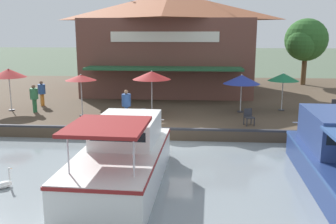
{
  "coord_description": "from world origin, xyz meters",
  "views": [
    {
      "loc": [
        17.61,
        1.37,
        5.31
      ],
      "look_at": [
        -1.0,
        -0.08,
        1.3
      ],
      "focal_mm": 40.0,
      "sensor_mm": 36.0,
      "label": 1
    }
  ],
  "objects_px": {
    "swan": "(4,184)",
    "tree_upstream_bank": "(305,41)",
    "patio_umbrella_far_corner": "(152,75)",
    "patio_umbrella_back_row": "(81,78)",
    "patio_umbrella_mid_patio_left": "(242,79)",
    "person_at_quay_edge": "(126,102)",
    "person_mid_patio": "(42,90)",
    "motorboat_distant_upstream": "(126,154)",
    "cafe_chair_far_corner_seat": "(336,106)",
    "person_near_entrance": "(34,95)",
    "patio_umbrella_mid_patio_right": "(283,77)",
    "patio_umbrella_near_quay_edge": "(8,73)",
    "waterfront_restaurant": "(170,41)",
    "mooring_post": "(143,118)",
    "cafe_chair_mid_patio": "(249,116)"
  },
  "relations": [
    {
      "from": "swan",
      "to": "patio_umbrella_back_row",
      "type": "bearing_deg",
      "value": 179.91
    },
    {
      "from": "patio_umbrella_far_corner",
      "to": "person_at_quay_edge",
      "type": "xyz_separation_m",
      "value": [
        1.44,
        -1.2,
        -1.25
      ]
    },
    {
      "from": "patio_umbrella_near_quay_edge",
      "to": "patio_umbrella_mid_patio_left",
      "type": "distance_m",
      "value": 13.91
    },
    {
      "from": "person_mid_patio",
      "to": "mooring_post",
      "type": "distance_m",
      "value": 9.0
    },
    {
      "from": "patio_umbrella_mid_patio_right",
      "to": "patio_umbrella_near_quay_edge",
      "type": "relative_size",
      "value": 0.89
    },
    {
      "from": "person_near_entrance",
      "to": "patio_umbrella_mid_patio_right",
      "type": "bearing_deg",
      "value": 96.68
    },
    {
      "from": "patio_umbrella_mid_patio_right",
      "to": "person_at_quay_edge",
      "type": "distance_m",
      "value": 9.65
    },
    {
      "from": "mooring_post",
      "to": "person_at_quay_edge",
      "type": "bearing_deg",
      "value": -141.2
    },
    {
      "from": "patio_umbrella_mid_patio_right",
      "to": "swan",
      "type": "height_order",
      "value": "patio_umbrella_mid_patio_right"
    },
    {
      "from": "waterfront_restaurant",
      "to": "patio_umbrella_near_quay_edge",
      "type": "bearing_deg",
      "value": -44.73
    },
    {
      "from": "waterfront_restaurant",
      "to": "person_near_entrance",
      "type": "relative_size",
      "value": 7.83
    },
    {
      "from": "cafe_chair_far_corner_seat",
      "to": "tree_upstream_bank",
      "type": "height_order",
      "value": "tree_upstream_bank"
    },
    {
      "from": "patio_umbrella_far_corner",
      "to": "swan",
      "type": "xyz_separation_m",
      "value": [
        9.29,
        -3.97,
        -2.69
      ]
    },
    {
      "from": "patio_umbrella_back_row",
      "to": "swan",
      "type": "distance_m",
      "value": 9.28
    },
    {
      "from": "patio_umbrella_mid_patio_left",
      "to": "cafe_chair_far_corner_seat",
      "type": "height_order",
      "value": "patio_umbrella_mid_patio_left"
    },
    {
      "from": "mooring_post",
      "to": "waterfront_restaurant",
      "type": "bearing_deg",
      "value": 178.36
    },
    {
      "from": "cafe_chair_far_corner_seat",
      "to": "person_near_entrance",
      "type": "xyz_separation_m",
      "value": [
        0.95,
        -17.74,
        0.56
      ]
    },
    {
      "from": "cafe_chair_far_corner_seat",
      "to": "cafe_chair_mid_patio",
      "type": "xyz_separation_m",
      "value": [
        3.13,
        -5.45,
        0.0
      ]
    },
    {
      "from": "patio_umbrella_mid_patio_right",
      "to": "cafe_chair_mid_patio",
      "type": "relative_size",
      "value": 2.72
    },
    {
      "from": "swan",
      "to": "tree_upstream_bank",
      "type": "relative_size",
      "value": 0.12
    },
    {
      "from": "person_at_quay_edge",
      "to": "person_mid_patio",
      "type": "xyz_separation_m",
      "value": [
        -3.79,
        -6.24,
        -0.06
      ]
    },
    {
      "from": "patio_umbrella_back_row",
      "to": "person_mid_patio",
      "type": "height_order",
      "value": "patio_umbrella_back_row"
    },
    {
      "from": "cafe_chair_far_corner_seat",
      "to": "patio_umbrella_mid_patio_left",
      "type": "bearing_deg",
      "value": -90.62
    },
    {
      "from": "cafe_chair_far_corner_seat",
      "to": "mooring_post",
      "type": "xyz_separation_m",
      "value": [
        4.15,
        -10.75,
        0.03
      ]
    },
    {
      "from": "cafe_chair_far_corner_seat",
      "to": "swan",
      "type": "height_order",
      "value": "cafe_chair_far_corner_seat"
    },
    {
      "from": "patio_umbrella_mid_patio_left",
      "to": "motorboat_distant_upstream",
      "type": "relative_size",
      "value": 0.3
    },
    {
      "from": "patio_umbrella_mid_patio_right",
      "to": "person_mid_patio",
      "type": "relative_size",
      "value": 1.43
    },
    {
      "from": "person_at_quay_edge",
      "to": "person_mid_patio",
      "type": "bearing_deg",
      "value": -121.3
    },
    {
      "from": "waterfront_restaurant",
      "to": "person_at_quay_edge",
      "type": "relative_size",
      "value": 7.64
    },
    {
      "from": "patio_umbrella_near_quay_edge",
      "to": "motorboat_distant_upstream",
      "type": "relative_size",
      "value": 0.34
    },
    {
      "from": "waterfront_restaurant",
      "to": "mooring_post",
      "type": "distance_m",
      "value": 13.17
    },
    {
      "from": "person_at_quay_edge",
      "to": "mooring_post",
      "type": "height_order",
      "value": "person_at_quay_edge"
    },
    {
      "from": "waterfront_restaurant",
      "to": "patio_umbrella_far_corner",
      "type": "height_order",
      "value": "waterfront_restaurant"
    },
    {
      "from": "patio_umbrella_mid_patio_left",
      "to": "mooring_post",
      "type": "xyz_separation_m",
      "value": [
        4.21,
        -5.24,
        -1.46
      ]
    },
    {
      "from": "patio_umbrella_mid_patio_left",
      "to": "swan",
      "type": "bearing_deg",
      "value": -40.53
    },
    {
      "from": "patio_umbrella_mid_patio_right",
      "to": "motorboat_distant_upstream",
      "type": "bearing_deg",
      "value": -37.47
    },
    {
      "from": "patio_umbrella_far_corner",
      "to": "tree_upstream_bank",
      "type": "bearing_deg",
      "value": 138.76
    },
    {
      "from": "patio_umbrella_mid_patio_left",
      "to": "swan",
      "type": "relative_size",
      "value": 3.29
    },
    {
      "from": "patio_umbrella_mid_patio_right",
      "to": "swan",
      "type": "bearing_deg",
      "value": -45.73
    },
    {
      "from": "patio_umbrella_near_quay_edge",
      "to": "patio_umbrella_mid_patio_right",
      "type": "bearing_deg",
      "value": 94.59
    },
    {
      "from": "motorboat_distant_upstream",
      "to": "swan",
      "type": "distance_m",
      "value": 4.24
    },
    {
      "from": "person_at_quay_edge",
      "to": "swan",
      "type": "relative_size",
      "value": 2.47
    },
    {
      "from": "patio_umbrella_back_row",
      "to": "person_mid_patio",
      "type": "distance_m",
      "value": 4.57
    },
    {
      "from": "patio_umbrella_mid_patio_left",
      "to": "person_mid_patio",
      "type": "relative_size",
      "value": 1.4
    },
    {
      "from": "tree_upstream_bank",
      "to": "patio_umbrella_far_corner",
      "type": "bearing_deg",
      "value": -41.24
    },
    {
      "from": "patio_umbrella_back_row",
      "to": "tree_upstream_bank",
      "type": "height_order",
      "value": "tree_upstream_bank"
    },
    {
      "from": "swan",
      "to": "person_near_entrance",
      "type": "bearing_deg",
      "value": -162.2
    },
    {
      "from": "patio_umbrella_far_corner",
      "to": "tree_upstream_bank",
      "type": "xyz_separation_m",
      "value": [
        -13.72,
        12.03,
        1.58
      ]
    },
    {
      "from": "person_mid_patio",
      "to": "tree_upstream_bank",
      "type": "relative_size",
      "value": 0.28
    },
    {
      "from": "motorboat_distant_upstream",
      "to": "person_at_quay_edge",
      "type": "bearing_deg",
      "value": -169.67
    }
  ]
}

